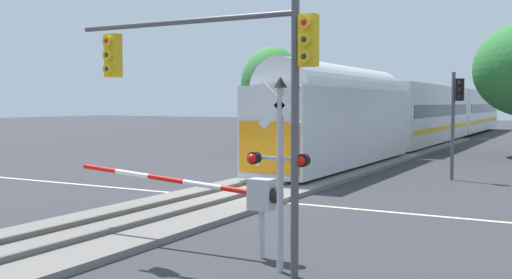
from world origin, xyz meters
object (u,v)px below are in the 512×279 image
at_px(oak_behind_train, 272,85).
at_px(traffic_signal_far_side, 456,108).
at_px(crossing_signal_mast, 279,154).
at_px(commuter_train, 431,112).
at_px(traffic_signal_near_right, 223,70).
at_px(crossing_gate_near, 236,193).

bearing_deg(oak_behind_train, traffic_signal_far_side, -33.89).
bearing_deg(crossing_signal_mast, commuter_train, 98.06).
bearing_deg(oak_behind_train, crossing_signal_mast, -62.67).
xyz_separation_m(crossing_signal_mast, traffic_signal_near_right, (-1.20, -0.23, 1.73)).
distance_m(crossing_signal_mast, traffic_signal_far_side, 17.05).
bearing_deg(traffic_signal_far_side, crossing_signal_mast, -91.60).
height_order(commuter_train, crossing_gate_near, commuter_train).
distance_m(crossing_gate_near, oak_behind_train, 28.68).
bearing_deg(traffic_signal_near_right, crossing_gate_near, 106.47).
bearing_deg(commuter_train, traffic_signal_far_side, -75.25).
height_order(commuter_train, traffic_signal_near_right, traffic_signal_near_right).
height_order(traffic_signal_near_right, oak_behind_train, oak_behind_train).
relative_size(crossing_signal_mast, oak_behind_train, 0.54).
xyz_separation_m(commuter_train, oak_behind_train, (-7.97, -14.15, 2.02)).
bearing_deg(commuter_train, crossing_gate_near, -83.92).
bearing_deg(crossing_signal_mast, traffic_signal_far_side, 88.40).
height_order(crossing_signal_mast, oak_behind_train, oak_behind_train).
xyz_separation_m(traffic_signal_far_side, traffic_signal_near_right, (-1.68, -17.24, 0.90)).
xyz_separation_m(crossing_signal_mast, oak_behind_train, (-13.73, 26.56, 2.28)).
relative_size(commuter_train, traffic_signal_near_right, 10.75).
xyz_separation_m(crossing_gate_near, traffic_signal_far_side, (1.99, 16.19, 1.85)).
bearing_deg(traffic_signal_far_side, commuter_train, 104.75).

